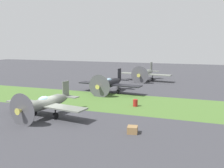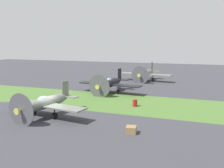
{
  "view_description": "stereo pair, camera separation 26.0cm",
  "coord_description": "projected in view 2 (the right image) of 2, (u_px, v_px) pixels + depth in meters",
  "views": [
    {
      "loc": [
        -14.9,
        22.62,
        8.0
      ],
      "look_at": [
        -1.16,
        -15.15,
        1.44
      ],
      "focal_mm": 39.82,
      "sensor_mm": 36.0,
      "label": 1
    },
    {
      "loc": [
        -15.14,
        22.53,
        8.0
      ],
      "look_at": [
        -1.16,
        -15.15,
        1.44
      ],
      "focal_mm": 39.82,
      "sensor_mm": 36.0,
      "label": 2
    }
  ],
  "objects": [
    {
      "name": "airplane_trail",
      "position": [
        146.0,
        73.0,
        53.56
      ],
      "size": [
        11.23,
        8.91,
        3.98
      ],
      "rotation": [
        0.0,
        0.0,
        -0.12
      ],
      "color": "slate",
      "rests_on": "ground"
    },
    {
      "name": "grass_verge",
      "position": [
        90.0,
        100.0,
        35.75
      ],
      "size": [
        120.0,
        11.0,
        0.01
      ],
      "primitive_type": "cube",
      "color": "#476B2D",
      "rests_on": "ground"
    },
    {
      "name": "supply_crate",
      "position": [
        131.0,
        130.0,
        22.37
      ],
      "size": [
        1.03,
        1.03,
        0.64
      ],
      "primitive_type": "cube",
      "rotation": [
        0.0,
        0.0,
        0.16
      ],
      "color": "olive",
      "rests_on": "ground"
    },
    {
      "name": "airplane_wingman",
      "position": [
        110.0,
        83.0,
        40.64
      ],
      "size": [
        10.85,
        8.6,
        3.85
      ],
      "rotation": [
        0.0,
        0.0,
        -0.11
      ],
      "color": "black",
      "rests_on": "ground"
    },
    {
      "name": "airplane_lead",
      "position": [
        46.0,
        103.0,
        27.41
      ],
      "size": [
        10.32,
        8.2,
        3.65
      ],
      "rotation": [
        0.0,
        0.0,
        -0.13
      ],
      "color": "slate",
      "rests_on": "ground"
    },
    {
      "name": "ground_plane",
      "position": [
        54.0,
        117.0,
        27.33
      ],
      "size": [
        160.0,
        160.0,
        0.0
      ],
      "primitive_type": "plane",
      "color": "#38383D"
    },
    {
      "name": "fuel_drum",
      "position": [
        135.0,
        103.0,
        31.92
      ],
      "size": [
        0.6,
        0.6,
        0.9
      ],
      "primitive_type": "cylinder",
      "color": "maroon",
      "rests_on": "ground"
    }
  ]
}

